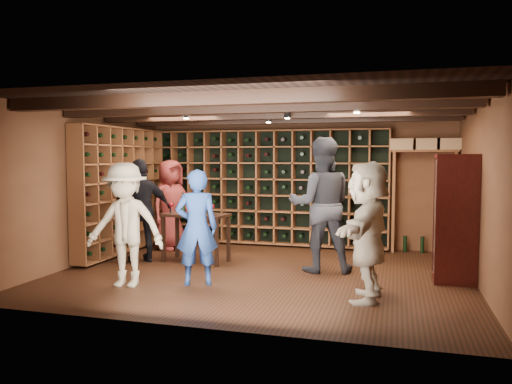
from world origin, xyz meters
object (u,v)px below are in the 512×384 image
(man_grey_suit, at_px, (321,205))
(tasting_table, at_px, (196,219))
(guest_red_floral, at_px, (171,205))
(guest_woman_black, at_px, (142,211))
(display_cabinet, at_px, (455,221))
(man_blue_shirt, at_px, (197,227))
(guest_beige, at_px, (367,231))
(guest_khaki, at_px, (125,225))

(man_grey_suit, xyz_separation_m, tasting_table, (-2.10, 0.11, -0.30))
(guest_red_floral, xyz_separation_m, guest_woman_black, (0.03, -1.16, 0.01))
(display_cabinet, xyz_separation_m, guest_woman_black, (-4.83, 0.04, 0.00))
(guest_woman_black, bearing_deg, guest_red_floral, -130.03)
(man_blue_shirt, bearing_deg, display_cabinet, 174.36)
(guest_woman_black, xyz_separation_m, tasting_table, (0.86, 0.25, -0.14))
(man_blue_shirt, height_order, guest_woman_black, guest_woman_black)
(display_cabinet, distance_m, man_blue_shirt, 3.56)
(guest_red_floral, bearing_deg, man_blue_shirt, -123.62)
(man_blue_shirt, bearing_deg, guest_beige, 153.46)
(man_blue_shirt, relative_size, guest_beige, 0.93)
(guest_red_floral, bearing_deg, guest_beige, -99.20)
(guest_woman_black, bearing_deg, display_cabinet, 138.14)
(man_grey_suit, xyz_separation_m, guest_beige, (0.77, -1.38, -0.17))
(man_blue_shirt, bearing_deg, man_grey_suit, -163.52)
(display_cabinet, relative_size, tasting_table, 1.57)
(guest_red_floral, xyz_separation_m, guest_khaki, (0.58, -2.62, -0.01))
(man_grey_suit, distance_m, guest_red_floral, 3.16)
(guest_red_floral, bearing_deg, man_grey_suit, -85.47)
(display_cabinet, distance_m, guest_beige, 1.64)
(man_grey_suit, bearing_deg, guest_khaki, 19.64)
(man_blue_shirt, distance_m, tasting_table, 1.49)
(guest_khaki, bearing_deg, man_grey_suit, 27.34)
(man_blue_shirt, distance_m, guest_red_floral, 2.72)
(guest_woman_black, bearing_deg, tasting_table, 154.82)
(man_grey_suit, relative_size, guest_beige, 1.20)
(display_cabinet, bearing_deg, guest_beige, -132.65)
(man_grey_suit, bearing_deg, man_blue_shirt, 25.92)
(guest_red_floral, height_order, guest_woman_black, guest_woman_black)
(guest_woman_black, distance_m, guest_beige, 3.92)
(guest_woman_black, height_order, tasting_table, guest_woman_black)
(man_grey_suit, bearing_deg, display_cabinet, 160.78)
(tasting_table, bearing_deg, man_blue_shirt, -60.78)
(display_cabinet, distance_m, guest_khaki, 4.51)
(man_grey_suit, xyz_separation_m, guest_woman_black, (-2.95, -0.14, -0.16))
(guest_beige, height_order, tasting_table, guest_beige)
(man_blue_shirt, xyz_separation_m, guest_red_floral, (-1.47, 2.29, 0.06))
(man_blue_shirt, height_order, tasting_table, man_blue_shirt)
(display_cabinet, relative_size, guest_red_floral, 1.04)
(man_blue_shirt, relative_size, guest_red_floral, 0.93)
(man_blue_shirt, bearing_deg, guest_red_floral, -80.56)
(display_cabinet, height_order, guest_beige, display_cabinet)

